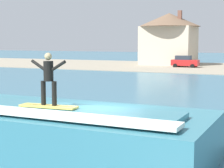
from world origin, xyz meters
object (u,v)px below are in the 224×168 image
car_near_shore (185,62)px  house_with_chimney (169,36)px  surfboard (48,106)px  wave_crest (55,131)px  surfer (49,76)px

car_near_shore → house_with_chimney: 7.46m
surfboard → house_with_chimney: house_with_chimney is taller
surfboard → car_near_shore: size_ratio=0.49×
wave_crest → surfboard: surfboard is taller
surfboard → house_with_chimney: 53.81m
wave_crest → house_with_chimney: (-11.66, 51.74, 4.08)m
surfer → wave_crest: bearing=109.4°
wave_crest → surfboard: 1.20m
surfboard → surfer: size_ratio=1.17×
surfer → surfboard: bearing=-83.6°
surfboard → surfer: surfer is taller
surfboard → car_near_shore: (-7.84, 47.55, -0.90)m
wave_crest → car_near_shore: size_ratio=2.63×
house_with_chimney → wave_crest: bearing=-77.3°
car_near_shore → surfer: bearing=-80.6°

